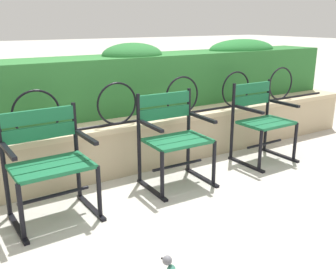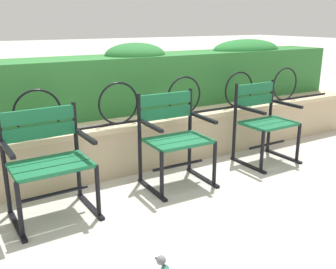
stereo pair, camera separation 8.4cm
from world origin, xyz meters
The scene contains 7 objects.
ground_plane centered at (0.00, 0.00, 0.00)m, with size 60.00×60.00×0.00m, color #BCB7AD.
stone_wall centered at (0.00, 0.78, 0.26)m, with size 6.34×0.41×0.52m.
iron_arch_fence centered at (-0.16, 0.70, 0.71)m, with size 5.82×0.02×0.42m.
hedge_row centered at (0.04, 1.26, 0.87)m, with size 6.21×0.61×0.75m.
park_chair_left centered at (-1.00, 0.22, 0.46)m, with size 0.64×0.54×0.86m.
park_chair_centre centered at (0.17, 0.24, 0.46)m, with size 0.61×0.53×0.87m.
park_chair_right centered at (1.34, 0.26, 0.46)m, with size 0.59×0.53×0.86m.
Camera 2 is at (-1.62, -2.65, 1.50)m, focal length 40.60 mm.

